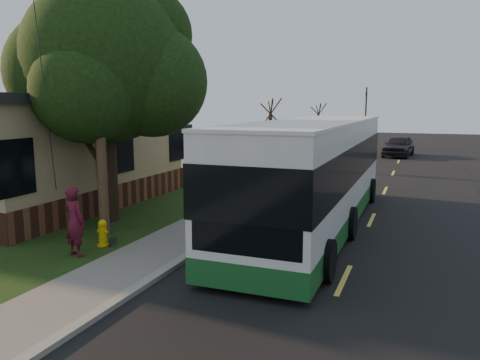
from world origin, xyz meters
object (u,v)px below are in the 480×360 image
at_px(utility_pole, 97,80).
at_px(traffic_signal, 366,113).
at_px(bare_tree_near, 270,133).
at_px(transit_bus, 315,171).
at_px(leafy_tree, 108,66).
at_px(distant_car, 399,146).
at_px(fire_hydrant, 103,233).
at_px(skateboarder, 75,221).
at_px(bare_tree_far, 318,127).
at_px(skateboard_main, 113,241).

bearing_deg(utility_pole, traffic_signal, 83.42).
height_order(bare_tree_near, transit_bus, bare_tree_near).
height_order(leafy_tree, distant_car, leafy_tree).
distance_m(fire_hydrant, bare_tree_near, 18.10).
relative_size(traffic_signal, skateboarder, 3.02).
xyz_separation_m(bare_tree_far, distant_car, (6.79, -2.35, -1.19)).
relative_size(bare_tree_near, skateboarder, 2.37).
relative_size(fire_hydrant, bare_tree_far, 0.18).
bearing_deg(leafy_tree, skateboarder, -67.75).
distance_m(bare_tree_far, skateboarder, 30.98).
xyz_separation_m(fire_hydrant, distant_car, (6.39, 27.65, 0.38)).
xyz_separation_m(bare_tree_near, bare_tree_far, (0.50, 12.00, -0.15)).
height_order(traffic_signal, skateboard_main, traffic_signal).
height_order(utility_pole, distant_car, utility_pole).
distance_m(bare_tree_far, distant_car, 7.28).
height_order(fire_hydrant, transit_bus, transit_bus).
distance_m(leafy_tree, skateboard_main, 5.81).
xyz_separation_m(utility_pole, bare_tree_far, (0.31, 29.01, -2.63)).
bearing_deg(traffic_signal, bare_tree_far, -131.19).
bearing_deg(leafy_tree, traffic_signal, 81.53).
xyz_separation_m(bare_tree_far, skateboarder, (0.31, -30.97, -1.02)).
bearing_deg(skateboard_main, traffic_signal, 84.91).
bearing_deg(fire_hydrant, transit_bus, 41.92).
height_order(bare_tree_far, skateboarder, bare_tree_far).
bearing_deg(utility_pole, skateboarder, -72.61).
bearing_deg(transit_bus, utility_pole, -148.67).
bearing_deg(transit_bus, traffic_signal, 93.53).
bearing_deg(leafy_tree, bare_tree_near, 87.50).
distance_m(utility_pole, distant_car, 27.85).
bearing_deg(skateboarder, skateboard_main, -84.25).
xyz_separation_m(bare_tree_far, traffic_signal, (3.50, 4.00, 1.16)).
bearing_deg(fire_hydrant, traffic_signal, 84.79).
bearing_deg(skateboard_main, leafy_tree, 125.50).
relative_size(utility_pole, traffic_signal, 1.65).
bearing_deg(traffic_signal, skateboard_main, -95.09).
distance_m(bare_tree_far, transit_bus, 26.13).
height_order(skateboarder, distant_car, skateboarder).
xyz_separation_m(transit_bus, distant_car, (1.46, 23.23, -1.03)).
bearing_deg(transit_bus, bare_tree_far, 101.75).
bearing_deg(fire_hydrant, skateboard_main, 71.90).
xyz_separation_m(leafy_tree, bare_tree_far, (1.17, 27.35, -3.16)).
height_order(fire_hydrant, skateboarder, skateboarder).
relative_size(bare_tree_far, distant_car, 0.85).
height_order(skateboarder, skateboard_main, skateboarder).
bearing_deg(distant_car, transit_bus, -86.57).
bearing_deg(transit_bus, skateboarder, -132.96).
bearing_deg(bare_tree_far, distant_car, -19.10).
height_order(leafy_tree, transit_bus, leafy_tree).
relative_size(bare_tree_near, bare_tree_far, 1.07).
distance_m(utility_pole, skateboard_main, 4.63).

